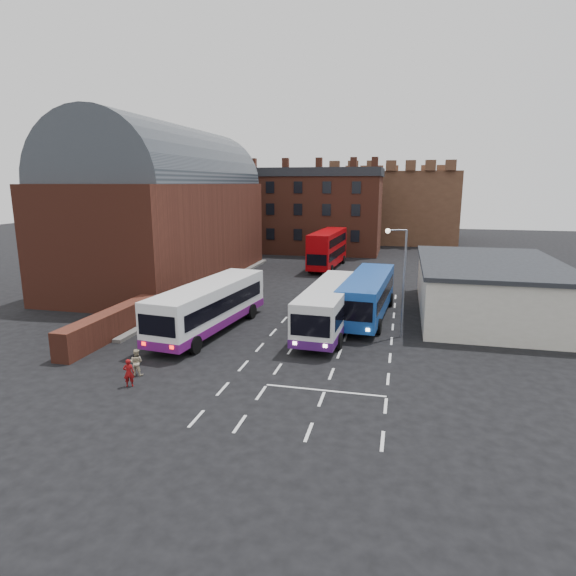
% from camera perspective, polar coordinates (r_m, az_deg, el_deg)
% --- Properties ---
extents(ground, '(180.00, 180.00, 0.00)m').
position_cam_1_polar(ground, '(28.24, -4.79, -8.60)').
color(ground, black).
extents(railway_station, '(12.00, 28.00, 16.00)m').
position_cam_1_polar(railway_station, '(51.90, -14.13, 9.27)').
color(railway_station, '#602B1E').
rests_on(railway_station, ground).
extents(forecourt_wall, '(1.20, 10.00, 1.80)m').
position_cam_1_polar(forecourt_wall, '(34.05, -20.30, -4.08)').
color(forecourt_wall, '#602B1E').
rests_on(forecourt_wall, ground).
extents(cream_building, '(10.40, 16.40, 4.25)m').
position_cam_1_polar(cream_building, '(40.35, 22.62, 0.06)').
color(cream_building, beige).
rests_on(cream_building, ground).
extents(brick_terrace, '(22.00, 10.00, 11.00)m').
position_cam_1_polar(brick_terrace, '(72.60, 2.04, 8.70)').
color(brick_terrace, brown).
rests_on(brick_terrace, ground).
extents(castle_keep, '(22.00, 22.00, 12.00)m').
position_cam_1_polar(castle_keep, '(91.14, 12.13, 9.49)').
color(castle_keep, brown).
rests_on(castle_keep, ground).
extents(bus_white_outbound, '(4.17, 12.50, 3.35)m').
position_cam_1_polar(bus_white_outbound, '(33.48, -9.28, -1.82)').
color(bus_white_outbound, white).
rests_on(bus_white_outbound, ground).
extents(bus_white_inbound, '(3.38, 11.85, 3.20)m').
position_cam_1_polar(bus_white_inbound, '(33.36, 5.01, -1.91)').
color(bus_white_inbound, silver).
rests_on(bus_white_inbound, ground).
extents(bus_blue, '(3.65, 12.12, 3.26)m').
position_cam_1_polar(bus_blue, '(36.76, 9.41, -0.64)').
color(bus_blue, '#15459B').
rests_on(bus_blue, ground).
extents(bus_red_double, '(3.32, 11.30, 4.47)m').
position_cam_1_polar(bus_red_double, '(58.18, 4.71, 4.68)').
color(bus_red_double, '#9A0106').
rests_on(bus_red_double, ground).
extents(street_lamp, '(1.40, 0.68, 7.25)m').
position_cam_1_polar(street_lamp, '(32.10, 13.22, 1.79)').
color(street_lamp, slate).
rests_on(street_lamp, ground).
extents(pedestrian_red, '(0.63, 0.52, 1.46)m').
position_cam_1_polar(pedestrian_red, '(25.82, -18.35, -9.52)').
color(pedestrian_red, maroon).
rests_on(pedestrian_red, ground).
extents(pedestrian_beige, '(0.72, 0.56, 1.45)m').
position_cam_1_polar(pedestrian_beige, '(27.16, -17.53, -8.38)').
color(pedestrian_beige, '#C7B693').
rests_on(pedestrian_beige, ground).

